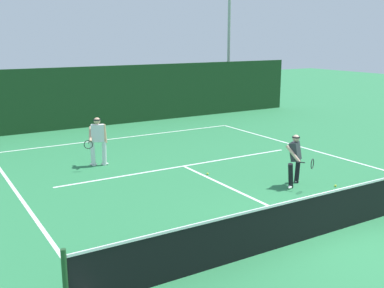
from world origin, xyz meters
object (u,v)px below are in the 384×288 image
object	(u,v)px
player_far	(98,139)
tennis_ball	(208,174)
light_pole	(229,25)
player_near	(295,158)
tennis_ball_extra	(335,186)

from	to	relation	value
player_far	tennis_ball	distance (m)	3.98
player_far	light_pole	bearing A→B (deg)	-121.47
player_near	tennis_ball	world-z (taller)	player_near
tennis_ball_extra	light_pole	bearing A→B (deg)	65.87
player_far	tennis_ball_extra	xyz separation A→B (m)	(5.17, -5.87, -0.89)
light_pole	tennis_ball	bearing A→B (deg)	-128.06
player_far	tennis_ball_extra	size ratio (longest dim) A/B	25.40
player_far	tennis_ball_extra	bearing A→B (deg)	153.10
player_far	tennis_ball_extra	world-z (taller)	player_far
player_near	tennis_ball_extra	size ratio (longest dim) A/B	23.50
player_near	player_far	bearing A→B (deg)	-80.34
player_far	tennis_ball	world-z (taller)	player_far
player_near	light_pole	xyz separation A→B (m)	(7.52, 13.92, 4.13)
player_far	tennis_ball	bearing A→B (deg)	153.90
player_far	tennis_ball_extra	distance (m)	7.87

